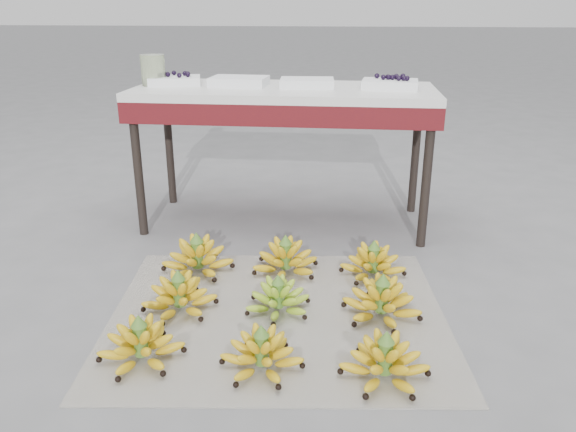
# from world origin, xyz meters

# --- Properties ---
(ground) EXTENTS (60.00, 60.00, 0.00)m
(ground) POSITION_xyz_m (0.00, 0.00, 0.00)
(ground) COLOR slate
(ground) RESTS_ON ground
(newspaper_mat) EXTENTS (1.35, 1.17, 0.01)m
(newspaper_mat) POSITION_xyz_m (0.00, 0.04, 0.00)
(newspaper_mat) COLOR silver
(newspaper_mat) RESTS_ON ground
(bunch_front_left) EXTENTS (0.28, 0.28, 0.17)m
(bunch_front_left) POSITION_xyz_m (-0.41, -0.29, 0.06)
(bunch_front_left) COLOR yellow
(bunch_front_left) RESTS_ON newspaper_mat
(bunch_front_center) EXTENTS (0.33, 0.33, 0.16)m
(bunch_front_center) POSITION_xyz_m (-0.01, -0.30, 0.06)
(bunch_front_center) COLOR yellow
(bunch_front_center) RESTS_ON newspaper_mat
(bunch_front_right) EXTENTS (0.30, 0.30, 0.17)m
(bunch_front_right) POSITION_xyz_m (0.38, -0.30, 0.06)
(bunch_front_right) COLOR yellow
(bunch_front_right) RESTS_ON newspaper_mat
(bunch_mid_left) EXTENTS (0.32, 0.32, 0.17)m
(bunch_mid_left) POSITION_xyz_m (-0.37, 0.03, 0.06)
(bunch_mid_left) COLOR yellow
(bunch_mid_left) RESTS_ON newspaper_mat
(bunch_mid_center) EXTENTS (0.30, 0.30, 0.15)m
(bunch_mid_center) POSITION_xyz_m (-0.00, 0.07, 0.06)
(bunch_mid_center) COLOR #6FA728
(bunch_mid_center) RESTS_ON newspaper_mat
(bunch_mid_right) EXTENTS (0.39, 0.39, 0.18)m
(bunch_mid_right) POSITION_xyz_m (0.39, 0.07, 0.07)
(bunch_mid_right) COLOR yellow
(bunch_mid_right) RESTS_ON newspaper_mat
(bunch_back_left) EXTENTS (0.32, 0.32, 0.19)m
(bunch_back_left) POSITION_xyz_m (-0.39, 0.36, 0.07)
(bunch_back_left) COLOR yellow
(bunch_back_left) RESTS_ON newspaper_mat
(bunch_back_center) EXTENTS (0.30, 0.30, 0.18)m
(bunch_back_center) POSITION_xyz_m (-0.01, 0.40, 0.07)
(bunch_back_center) COLOR yellow
(bunch_back_center) RESTS_ON newspaper_mat
(bunch_back_right) EXTENTS (0.32, 0.32, 0.17)m
(bunch_back_right) POSITION_xyz_m (0.36, 0.41, 0.06)
(bunch_back_right) COLOR yellow
(bunch_back_right) RESTS_ON newspaper_mat
(vendor_table) EXTENTS (1.49, 0.60, 0.72)m
(vendor_table) POSITION_xyz_m (-0.09, 1.02, 0.63)
(vendor_table) COLOR black
(vendor_table) RESTS_ON ground
(tray_far_left) EXTENTS (0.30, 0.25, 0.07)m
(tray_far_left) POSITION_xyz_m (-0.65, 1.05, 0.74)
(tray_far_left) COLOR silver
(tray_far_left) RESTS_ON vendor_table
(tray_left) EXTENTS (0.29, 0.22, 0.04)m
(tray_left) POSITION_xyz_m (-0.32, 1.05, 0.74)
(tray_left) COLOR silver
(tray_left) RESTS_ON vendor_table
(tray_right) EXTENTS (0.27, 0.21, 0.04)m
(tray_right) POSITION_xyz_m (0.02, 1.03, 0.74)
(tray_right) COLOR silver
(tray_right) RESTS_ON vendor_table
(tray_far_right) EXTENTS (0.28, 0.22, 0.07)m
(tray_far_right) POSITION_xyz_m (0.43, 1.03, 0.74)
(tray_far_right) COLOR silver
(tray_far_right) RESTS_ON vendor_table
(glass_jar) EXTENTS (0.15, 0.15, 0.15)m
(glass_jar) POSITION_xyz_m (-0.75, 1.02, 0.79)
(glass_jar) COLOR beige
(glass_jar) RESTS_ON vendor_table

